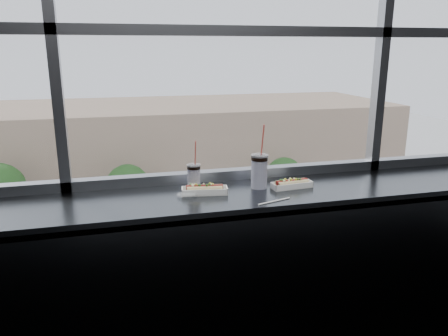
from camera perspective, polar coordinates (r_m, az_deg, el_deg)
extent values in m
plane|color=black|center=(2.99, 1.03, -11.52)|extent=(6.00, 0.00, 6.00)
cube|color=#494E52|center=(2.54, 2.73, -3.73)|extent=(6.00, 0.55, 0.06)
cube|color=#494E52|center=(2.55, 4.32, -16.71)|extent=(6.00, 0.04, 1.04)
cube|color=white|center=(2.49, -2.54, -3.33)|extent=(0.27, 0.12, 0.01)
cube|color=white|center=(2.49, -2.55, -2.95)|extent=(0.27, 0.12, 0.03)
cylinder|color=tan|center=(2.48, -2.55, -2.79)|extent=(0.20, 0.07, 0.04)
cylinder|color=maroon|center=(2.48, -2.55, -2.52)|extent=(0.21, 0.06, 0.03)
cube|color=white|center=(2.63, 8.83, -2.51)|extent=(0.25, 0.10, 0.01)
cube|color=white|center=(2.62, 8.85, -2.16)|extent=(0.25, 0.10, 0.03)
cylinder|color=tan|center=(2.62, 8.85, -2.01)|extent=(0.19, 0.06, 0.04)
cylinder|color=maroon|center=(2.62, 8.86, -1.77)|extent=(0.20, 0.05, 0.03)
cylinder|color=white|center=(2.53, -3.97, -1.34)|extent=(0.07, 0.07, 0.15)
cylinder|color=black|center=(2.51, -3.99, 0.11)|extent=(0.08, 0.08, 0.02)
cylinder|color=silver|center=(2.51, -4.00, 0.38)|extent=(0.08, 0.08, 0.01)
cylinder|color=#D94C41|center=(2.49, -3.77, 1.85)|extent=(0.01, 0.04, 0.16)
cylinder|color=white|center=(2.58, 4.63, -0.53)|extent=(0.09, 0.09, 0.19)
cylinder|color=black|center=(2.56, 4.67, 1.29)|extent=(0.10, 0.10, 0.02)
cylinder|color=silver|center=(2.56, 4.67, 1.64)|extent=(0.10, 0.10, 0.01)
cylinder|color=#D94C41|center=(2.53, 5.06, 3.51)|extent=(0.01, 0.05, 0.20)
cylinder|color=white|center=(2.38, 6.57, -4.33)|extent=(0.20, 0.07, 0.01)
ellipsoid|color=silver|center=(2.45, -4.87, -3.46)|extent=(0.11, 0.08, 0.03)
plane|color=silver|center=(47.85, -12.93, -0.76)|extent=(120.00, 120.00, 0.00)
cube|color=black|center=(25.99, -11.23, -14.72)|extent=(80.00, 10.00, 0.06)
cube|color=silver|center=(33.18, -12.07, -7.92)|extent=(80.00, 6.00, 0.04)
cube|color=#A1846B|center=(41.54, -13.01, 2.51)|extent=(50.00, 14.00, 8.00)
imported|color=#8A3509|center=(29.14, -10.87, -9.13)|extent=(2.51, 5.67, 1.86)
imported|color=#BDBDBD|center=(31.27, 8.69, -6.88)|extent=(3.67, 7.12, 2.27)
imported|color=maroon|center=(22.06, -9.51, -17.46)|extent=(3.03, 6.11, 1.96)
imported|color=#373299|center=(26.69, 22.56, -12.37)|extent=(2.78, 6.01, 1.96)
imported|color=#66605B|center=(33.38, -3.88, -5.55)|extent=(0.67, 0.90, 2.01)
imported|color=#66605B|center=(33.43, -12.37, -5.90)|extent=(0.66, 0.88, 1.97)
imported|color=#66605B|center=(32.99, -20.56, -6.95)|extent=(0.82, 0.62, 1.85)
cylinder|color=#47382B|center=(33.58, -26.84, -6.56)|extent=(0.27, 0.27, 2.70)
cylinder|color=#47382B|center=(32.74, -12.24, -6.02)|extent=(0.24, 0.24, 2.40)
sphere|color=#235319|center=(32.02, -12.46, -2.36)|extent=(3.20, 3.20, 3.20)
cylinder|color=#47382B|center=(35.12, 7.75, -4.42)|extent=(0.23, 0.23, 2.29)
sphere|color=#235319|center=(34.48, 7.88, -1.13)|extent=(3.05, 3.05, 3.05)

